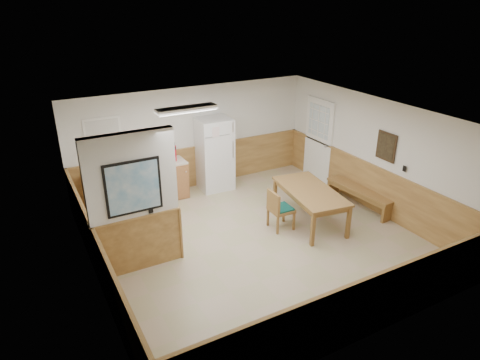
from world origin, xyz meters
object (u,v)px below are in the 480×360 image
refrigerator (215,154)px  fire_extinguisher (174,153)px  dining_bench (360,193)px  soap_bottle (112,167)px  dining_chair (278,207)px  dining_table (310,194)px

refrigerator → fire_extinguisher: (-1.03, 0.01, 0.21)m
refrigerator → fire_extinguisher: refrigerator is taller
refrigerator → dining_bench: (2.41, -2.51, -0.54)m
dining_bench → soap_bottle: bearing=147.1°
dining_chair → fire_extinguisher: bearing=118.8°
refrigerator → soap_bottle: 2.45m
dining_bench → dining_chair: size_ratio=2.05×
dining_chair → dining_bench: bearing=0.3°
dining_table → soap_bottle: soap_bottle is taller
dining_chair → soap_bottle: soap_bottle is taller
dining_table → dining_chair: dining_chair is taller
refrigerator → dining_table: 2.73m
dining_table → fire_extinguisher: 3.27m
fire_extinguisher → soap_bottle: fire_extinguisher is taller
dining_table → fire_extinguisher: bearing=136.3°
refrigerator → soap_bottle: bearing=-178.3°
dining_bench → dining_chair: (-2.18, 0.05, 0.15)m
dining_table → dining_chair: bearing=-178.1°
refrigerator → dining_chair: 2.50m
fire_extinguisher → soap_bottle: (-1.42, 0.02, -0.07)m
dining_chair → soap_bottle: bearing=138.8°
soap_bottle → dining_bench: bearing=-27.6°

